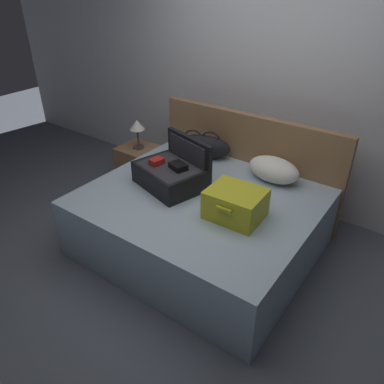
# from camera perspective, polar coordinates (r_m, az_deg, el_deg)

# --- Properties ---
(ground_plane) EXTENTS (12.00, 12.00, 0.00)m
(ground_plane) POSITION_cam_1_polar(r_m,az_deg,el_deg) (3.28, -2.91, -11.93)
(ground_plane) COLOR #4C515B
(back_wall) EXTENTS (8.00, 0.10, 2.60)m
(back_wall) POSITION_cam_1_polar(r_m,az_deg,el_deg) (3.93, 12.28, 16.64)
(back_wall) COLOR silver
(back_wall) RESTS_ON ground
(bed) EXTENTS (1.91, 1.62, 0.55)m
(bed) POSITION_cam_1_polar(r_m,az_deg,el_deg) (3.35, 1.22, -4.67)
(bed) COLOR #99ADBC
(bed) RESTS_ON ground
(headboard) EXTENTS (1.95, 0.08, 1.04)m
(headboard) POSITION_cam_1_polar(r_m,az_deg,el_deg) (3.86, 8.48, 4.28)
(headboard) COLOR olive
(headboard) RESTS_ON ground
(hard_case_large) EXTENTS (0.69, 0.60, 0.41)m
(hard_case_large) POSITION_cam_1_polar(r_m,az_deg,el_deg) (3.31, -3.12, 2.95)
(hard_case_large) COLOR black
(hard_case_large) RESTS_ON bed
(hard_case_medium) EXTENTS (0.43, 0.38, 0.23)m
(hard_case_medium) POSITION_cam_1_polar(r_m,az_deg,el_deg) (2.90, 6.64, -1.83)
(hard_case_medium) COLOR gold
(hard_case_medium) RESTS_ON bed
(duffel_bag) EXTENTS (0.62, 0.41, 0.30)m
(duffel_bag) POSITION_cam_1_polar(r_m,az_deg,el_deg) (3.81, 1.46, 6.97)
(duffel_bag) COLOR black
(duffel_bag) RESTS_ON bed
(pillow_near_headboard) EXTENTS (0.52, 0.36, 0.22)m
(pillow_near_headboard) POSITION_cam_1_polar(r_m,az_deg,el_deg) (3.47, 12.34, 3.36)
(pillow_near_headboard) COLOR white
(pillow_near_headboard) RESTS_ON bed
(nightstand) EXTENTS (0.44, 0.40, 0.48)m
(nightstand) POSITION_cam_1_polar(r_m,az_deg,el_deg) (4.42, -7.90, 3.89)
(nightstand) COLOR olive
(nightstand) RESTS_ON ground
(table_lamp) EXTENTS (0.17, 0.17, 0.33)m
(table_lamp) POSITION_cam_1_polar(r_m,az_deg,el_deg) (4.22, -8.37, 9.81)
(table_lamp) COLOR #3F3833
(table_lamp) RESTS_ON nightstand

